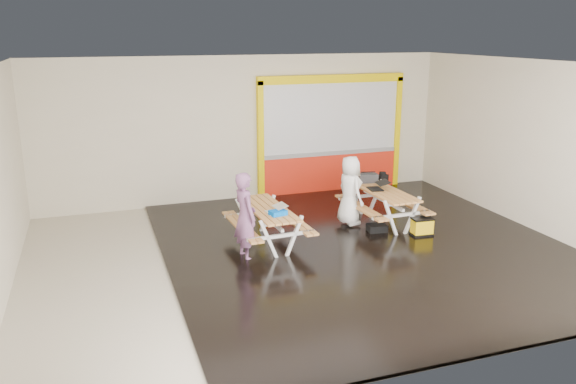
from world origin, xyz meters
name	(u,v)px	position (x,y,z in m)	size (l,w,h in m)	color
room	(304,165)	(0.00, 0.00, 1.75)	(10.02, 8.02, 3.52)	beige
deck	(364,247)	(1.25, 0.00, 0.03)	(7.50, 7.98, 0.05)	black
kiosk	(331,137)	(2.20, 3.93, 1.44)	(3.88, 0.16, 3.00)	red
picnic_table_left	(268,217)	(-0.47, 0.73, 0.59)	(1.39, 1.98, 0.77)	tan
picnic_table_right	(383,199)	(2.21, 1.09, 0.60)	(1.40, 2.01, 0.79)	tan
person_left	(245,217)	(-1.05, 0.24, 0.81)	(0.60, 0.39, 1.64)	#7F4E78
person_right	(350,190)	(1.48, 1.21, 0.82)	(0.71, 0.46, 1.46)	white
laptop_left	(276,210)	(-0.42, 0.39, 0.82)	(0.39, 0.36, 0.15)	silver
laptop_right	(378,187)	(2.13, 1.20, 0.84)	(0.47, 0.43, 0.18)	black
blue_pouch	(278,213)	(-0.42, 0.25, 0.82)	(0.30, 0.21, 0.09)	blue
toolbox	(368,178)	(2.18, 1.79, 0.88)	(0.46, 0.28, 0.25)	black
backpack	(382,181)	(2.67, 2.00, 0.72)	(0.28, 0.22, 0.41)	black
dark_case	(377,228)	(1.86, 0.66, 0.12)	(0.39, 0.29, 0.14)	black
fluke_bag	(422,227)	(2.61, 0.16, 0.22)	(0.44, 0.30, 0.36)	black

